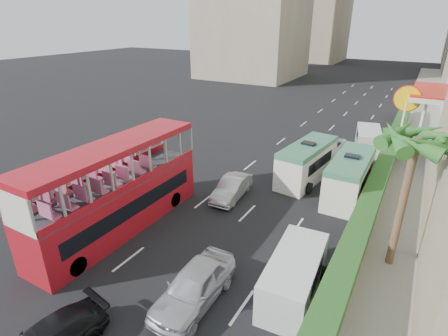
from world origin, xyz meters
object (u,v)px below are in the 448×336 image
Objects in this scene: van_asset at (328,155)px; minibus_far at (349,177)px; car_silver_lane_a at (232,197)px; shell_station at (448,123)px; car_silver_lane_b at (195,301)px; minibus_near at (307,162)px; palm_tree at (402,205)px; panel_van_far at (368,140)px; double_decker_bus at (117,188)px; panel_van_near at (294,276)px.

minibus_far is at bearing -64.48° from van_asset.
car_silver_lane_a is 0.52× the size of shell_station.
shell_station reaches higher than car_silver_lane_b.
car_silver_lane_b is 14.33m from minibus_near.
car_silver_lane_a is 20.83m from shell_station.
minibus_near is 0.98× the size of palm_tree.
palm_tree is (6.47, -13.62, 3.38)m from van_asset.
minibus_far is (6.71, 4.04, 1.41)m from car_silver_lane_a.
shell_station reaches higher than panel_van_far.
car_silver_lane_a is 0.66× the size of minibus_near.
car_silver_lane_a is 6.38m from minibus_near.
panel_van_far reaches higher than car_silver_lane_b.
panel_van_far is (-0.34, 10.12, -0.44)m from minibus_far.
minibus_far is at bearing 73.41° from car_silver_lane_b.
palm_tree reaches higher than car_silver_lane_b.
double_decker_bus is 2.29× the size of panel_van_near.
shell_station is (5.89, 2.46, 1.78)m from panel_van_far.
car_silver_lane_b is at bearing -84.18° from minibus_near.
minibus_near reaches higher than car_silver_lane_a.
double_decker_bus reaches higher than panel_van_far.
minibus_near is 1.31× the size of panel_van_near.
shell_station is at bearing 49.10° from car_silver_lane_a.
palm_tree reaches higher than car_silver_lane_a.
double_decker_bus is at bearing 157.38° from car_silver_lane_b.
shell_station is at bearing 72.04° from panel_van_near.
car_silver_lane_a is at bearing 131.01° from panel_van_near.
panel_van_near is at bearing -100.69° from panel_van_far.
minibus_far is at bearing -12.52° from minibus_near.
panel_van_far reaches higher than car_silver_lane_a.
car_silver_lane_b reaches higher than car_silver_lane_a.
double_decker_bus is at bearing -127.57° from panel_van_far.
van_asset is (0.45, 20.30, 0.00)m from car_silver_lane_b.
car_silver_lane_b is at bearing -105.13° from minibus_far.
panel_van_near is 20.71m from panel_van_far.
panel_van_near is (3.03, -17.78, 0.96)m from van_asset.
panel_van_near is 23.91m from shell_station.
panel_van_near is at bearing -67.83° from minibus_near.
panel_van_far is (6.36, 14.16, 0.97)m from car_silver_lane_a.
car_silver_lane_a is 0.85× the size of van_asset.
van_asset is 0.77× the size of minibus_far.
panel_van_near is (-0.10, -10.58, -0.45)m from minibus_far.
van_asset is 18.06m from panel_van_near.
panel_van_near is at bearing -78.27° from van_asset.
panel_van_far is 17.12m from palm_tree.
palm_tree is (6.62, -7.58, 1.99)m from minibus_near.
panel_van_near is at bearing -49.23° from car_silver_lane_a.
shell_station is (12.25, 16.62, 2.75)m from car_silver_lane_a.
minibus_near is at bearing 52.08° from car_silver_lane_a.
minibus_near is at bearing 58.21° from double_decker_bus.
double_decker_bus is at bearing -134.95° from minibus_far.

